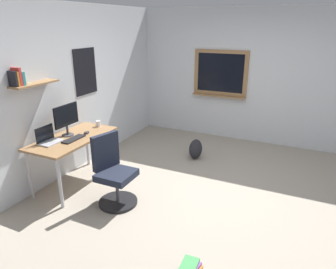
{
  "coord_description": "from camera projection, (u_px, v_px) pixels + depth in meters",
  "views": [
    {
      "loc": [
        -3.74,
        -0.98,
        2.3
      ],
      "look_at": [
        -0.12,
        0.71,
        0.85
      ],
      "focal_mm": 33.0,
      "sensor_mm": 36.0,
      "label": 1
    }
  ],
  "objects": [
    {
      "name": "ground_plane",
      "position": [
        217.0,
        196.0,
        4.36
      ],
      "size": [
        5.2,
        5.2,
        0.0
      ],
      "primitive_type": "plane",
      "color": "#9E9384",
      "rests_on": "ground"
    },
    {
      "name": "wall_back",
      "position": [
        72.0,
        90.0,
        4.89
      ],
      "size": [
        5.0,
        0.3,
        2.6
      ],
      "color": "silver",
      "rests_on": "ground"
    },
    {
      "name": "wall_right",
      "position": [
        256.0,
        77.0,
        6.01
      ],
      "size": [
        0.22,
        5.0,
        2.6
      ],
      "color": "silver",
      "rests_on": "ground"
    },
    {
      "name": "desk",
      "position": [
        73.0,
        142.0,
        4.48
      ],
      "size": [
        1.33,
        0.66,
        0.74
      ],
      "color": "#997047",
      "rests_on": "ground"
    },
    {
      "name": "office_chair",
      "position": [
        113.0,
        175.0,
        4.08
      ],
      "size": [
        0.52,
        0.54,
        0.95
      ],
      "color": "black",
      "rests_on": "ground"
    },
    {
      "name": "laptop",
      "position": [
        48.0,
        139.0,
        4.25
      ],
      "size": [
        0.31,
        0.21,
        0.23
      ],
      "color": "#ADAFB5",
      "rests_on": "desk"
    },
    {
      "name": "monitor_primary",
      "position": [
        66.0,
        118.0,
        4.44
      ],
      "size": [
        0.46,
        0.17,
        0.46
      ],
      "color": "#38383D",
      "rests_on": "desk"
    },
    {
      "name": "keyboard",
      "position": [
        74.0,
        139.0,
        4.36
      ],
      "size": [
        0.37,
        0.13,
        0.02
      ],
      "primitive_type": "cube",
      "color": "black",
      "rests_on": "desk"
    },
    {
      "name": "computer_mouse",
      "position": [
        87.0,
        132.0,
        4.6
      ],
      "size": [
        0.1,
        0.06,
        0.03
      ],
      "primitive_type": "ellipsoid",
      "color": "#262628",
      "rests_on": "desk"
    },
    {
      "name": "coffee_mug",
      "position": [
        98.0,
        124.0,
        4.91
      ],
      "size": [
        0.08,
        0.08,
        0.09
      ],
      "primitive_type": "cylinder",
      "color": "silver",
      "rests_on": "desk"
    },
    {
      "name": "backpack",
      "position": [
        196.0,
        149.0,
        5.51
      ],
      "size": [
        0.32,
        0.22,
        0.36
      ],
      "primitive_type": "ellipsoid",
      "color": "#232328",
      "rests_on": "ground"
    }
  ]
}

